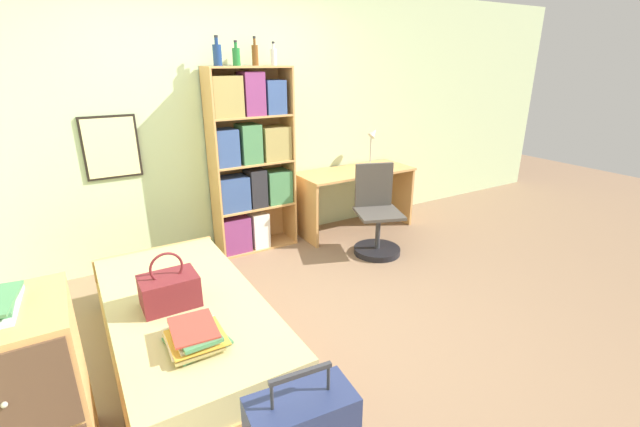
{
  "coord_description": "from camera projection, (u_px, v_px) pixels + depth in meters",
  "views": [
    {
      "loc": [
        -1.26,
        -2.52,
        1.89
      ],
      "look_at": [
        0.37,
        0.19,
        0.75
      ],
      "focal_mm": 24.0,
      "sensor_mm": 36.0,
      "label": 1
    }
  ],
  "objects": [
    {
      "name": "ground_plane",
      "position": [
        292.0,
        321.0,
        3.28
      ],
      "size": [
        14.0,
        14.0,
        0.0
      ],
      "primitive_type": "plane",
      "color": "#84664C"
    },
    {
      "name": "wall_back",
      "position": [
        211.0,
        124.0,
        4.17
      ],
      "size": [
        10.0,
        0.09,
        2.6
      ],
      "color": "beige",
      "rests_on": "ground_plane"
    },
    {
      "name": "bed",
      "position": [
        187.0,
        327.0,
        2.85
      ],
      "size": [
        0.94,
        1.92,
        0.42
      ],
      "color": "tan",
      "rests_on": "ground_plane"
    },
    {
      "name": "handbag",
      "position": [
        169.0,
        290.0,
        2.67
      ],
      "size": [
        0.34,
        0.24,
        0.36
      ],
      "color": "maroon",
      "rests_on": "bed"
    },
    {
      "name": "book_stack_on_bed",
      "position": [
        195.0,
        336.0,
        2.32
      ],
      "size": [
        0.33,
        0.34,
        0.11
      ],
      "color": "#99894C",
      "rests_on": "bed"
    },
    {
      "name": "dresser",
      "position": [
        22.0,
        402.0,
        1.9
      ],
      "size": [
        0.51,
        0.57,
        0.91
      ],
      "color": "tan",
      "rests_on": "ground_plane"
    },
    {
      "name": "bookcase",
      "position": [
        250.0,
        161.0,
        4.26
      ],
      "size": [
        0.82,
        0.32,
        1.84
      ],
      "color": "tan",
      "rests_on": "ground_plane"
    },
    {
      "name": "bottle_green",
      "position": [
        217.0,
        54.0,
        3.83
      ],
      "size": [
        0.08,
        0.08,
        0.26
      ],
      "color": "navy",
      "rests_on": "bookcase"
    },
    {
      "name": "bottle_brown",
      "position": [
        236.0,
        56.0,
        3.88
      ],
      "size": [
        0.07,
        0.07,
        0.22
      ],
      "color": "#1E6B2D",
      "rests_on": "bookcase"
    },
    {
      "name": "bottle_clear",
      "position": [
        255.0,
        54.0,
        4.03
      ],
      "size": [
        0.06,
        0.06,
        0.26
      ],
      "color": "brown",
      "rests_on": "bookcase"
    },
    {
      "name": "bottle_blue",
      "position": [
        274.0,
        56.0,
        4.1
      ],
      "size": [
        0.06,
        0.06,
        0.22
      ],
      "color": "#B7BCC1",
      "rests_on": "bookcase"
    },
    {
      "name": "desk",
      "position": [
        355.0,
        187.0,
        4.91
      ],
      "size": [
        1.34,
        0.56,
        0.71
      ],
      "color": "tan",
      "rests_on": "ground_plane"
    },
    {
      "name": "desk_lamp",
      "position": [
        373.0,
        140.0,
        4.97
      ],
      "size": [
        0.16,
        0.11,
        0.45
      ],
      "color": "#ADA89E",
      "rests_on": "desk"
    },
    {
      "name": "desk_chair",
      "position": [
        377.0,
        225.0,
        4.38
      ],
      "size": [
        0.56,
        0.56,
        0.9
      ],
      "color": "black",
      "rests_on": "ground_plane"
    }
  ]
}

